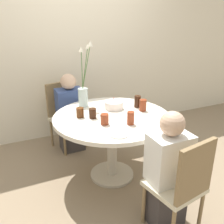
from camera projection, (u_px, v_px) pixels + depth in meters
name	position (u px, v px, depth m)	size (l,w,h in m)	color
ground_plane	(112.00, 175.00, 2.92)	(16.00, 16.00, 0.00)	#89755B
wall_back	(73.00, 48.00, 3.59)	(8.00, 0.05, 2.60)	beige
dining_table	(112.00, 126.00, 2.69)	(1.25, 1.25, 0.75)	silver
chair_right_flank	(64.00, 112.00, 3.43)	(0.50, 0.50, 0.90)	beige
chair_near_front	(182.00, 183.00, 1.98)	(0.46, 0.46, 0.90)	beige
birthday_cake	(114.00, 105.00, 2.83)	(0.21, 0.21, 0.13)	white
flower_vase	(84.00, 90.00, 2.85)	(0.17, 0.17, 0.75)	#B2C6C1
side_plate	(119.00, 134.00, 2.22)	(0.18, 0.18, 0.01)	silver
drink_glass_0	(131.00, 118.00, 2.42)	(0.07, 0.07, 0.13)	maroon
drink_glass_1	(80.00, 112.00, 2.59)	(0.08, 0.08, 0.10)	#51280F
drink_glass_2	(143.00, 105.00, 2.76)	(0.08, 0.08, 0.13)	maroon
drink_glass_3	(105.00, 119.00, 2.42)	(0.08, 0.08, 0.11)	maroon
drink_glass_4	(93.00, 113.00, 2.57)	(0.07, 0.07, 0.10)	#33190C
drink_glass_5	(138.00, 101.00, 2.87)	(0.08, 0.08, 0.14)	#33190C
person_guest	(71.00, 116.00, 3.32)	(0.34, 0.24, 1.06)	#383333
person_boy	(168.00, 174.00, 2.10)	(0.34, 0.24, 1.06)	#383333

